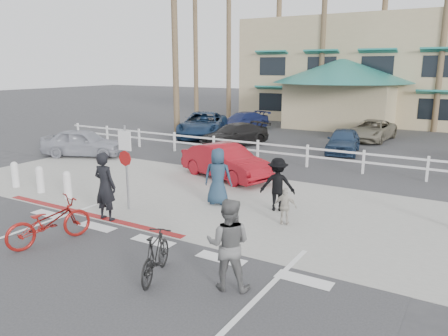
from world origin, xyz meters
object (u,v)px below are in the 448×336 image
Objects in this scene: sign_post at (126,164)px; car_white_sedan at (226,162)px; bike_red at (49,222)px; bike_black at (156,255)px; car_red_compact at (83,143)px.

car_white_sedan is at bearing 82.94° from sign_post.
sign_post is 3.11m from bike_red.
bike_black is (3.59, -3.05, -0.95)m from sign_post.
car_red_compact is (-8.15, 0.14, 0.01)m from car_white_sedan.
car_red_compact reaches higher than bike_red.
sign_post is 4.97m from car_white_sedan.
bike_black is 0.41× the size of car_white_sedan.
sign_post is 9.09m from car_red_compact.
car_white_sedan is at bearing -77.53° from bike_red.
car_white_sedan is 8.15m from car_red_compact.
car_white_sedan is 1.02× the size of car_red_compact.
car_white_sedan is at bearing -89.51° from bike_black.
bike_red is 3.44m from bike_black.
bike_black is at bearing -141.28° from car_white_sedan.
sign_post is at bearing -71.28° from bike_red.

